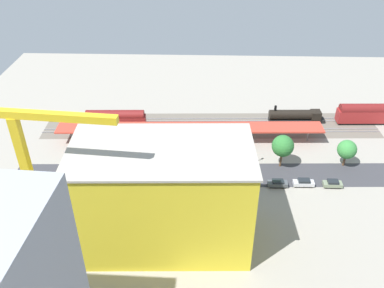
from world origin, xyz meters
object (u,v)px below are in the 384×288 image
(parked_car_3, at_px, (247,183))
(street_tree_0, at_px, (283,146))
(tower_crane, at_px, (36,177))
(box_truck_0, at_px, (111,185))
(box_truck_2, at_px, (199,185))
(street_tree_2, at_px, (234,145))
(traffic_light, at_px, (252,149))
(parked_car_7, at_px, (141,181))
(parked_car_2, at_px, (278,184))
(parked_car_4, at_px, (223,183))
(locomotive, at_px, (297,116))
(construction_building, at_px, (163,198))
(freight_coach_far, at_px, (116,120))
(parked_car_5, at_px, (195,181))
(parked_car_0, at_px, (333,184))
(street_tree_1, at_px, (347,150))
(platform_canopy_near, at_px, (190,128))
(parked_car_6, at_px, (169,181))
(box_truck_1, at_px, (139,185))
(parked_car_1, at_px, (304,183))
(passenger_coach, at_px, (373,113))

(parked_car_3, distance_m, street_tree_0, 12.58)
(tower_crane, bearing_deg, parked_car_3, -151.14)
(parked_car_3, bearing_deg, tower_crane, 28.86)
(box_truck_0, distance_m, box_truck_2, 19.35)
(street_tree_2, xyz_separation_m, traffic_light, (-4.24, 1.26, -0.25))
(street_tree_0, bearing_deg, street_tree_2, -8.18)
(parked_car_7, bearing_deg, parked_car_2, -179.86)
(traffic_light, bearing_deg, parked_car_4, 49.37)
(locomotive, height_order, street_tree_2, street_tree_2)
(construction_building, bearing_deg, traffic_light, -129.42)
(locomotive, bearing_deg, freight_coach_far, 6.58)
(parked_car_5, bearing_deg, tower_crane, 39.28)
(parked_car_3, distance_m, parked_car_4, 5.35)
(parked_car_3, height_order, construction_building, construction_building)
(parked_car_0, xyz_separation_m, street_tree_1, (-4.76, -8.28, 3.78))
(box_truck_0, bearing_deg, parked_car_0, -176.48)
(parked_car_3, relative_size, tower_crane, 0.14)
(parked_car_3, xyz_separation_m, street_tree_1, (-23.88, -8.53, 3.80))
(platform_canopy_near, height_order, tower_crane, tower_crane)
(parked_car_3, relative_size, parked_car_6, 0.95)
(parked_car_2, distance_m, street_tree_0, 9.36)
(box_truck_0, bearing_deg, traffic_light, -161.08)
(parked_car_2, relative_size, box_truck_2, 0.46)
(street_tree_1, bearing_deg, parked_car_4, 16.36)
(parked_car_2, bearing_deg, box_truck_1, 5.33)
(construction_building, height_order, street_tree_0, construction_building)
(parked_car_2, height_order, traffic_light, traffic_light)
(parked_car_0, relative_size, box_truck_0, 0.49)
(parked_car_1, bearing_deg, tower_crane, 22.67)
(passenger_coach, bearing_deg, locomotive, -0.00)
(passenger_coach, xyz_separation_m, parked_car_4, (42.59, 29.17, -2.34))
(box_truck_1, xyz_separation_m, street_tree_0, (-32.32, -10.57, 4.00))
(locomotive, relative_size, street_tree_1, 2.31)
(platform_canopy_near, distance_m, parked_car_4, 20.21)
(parked_car_0, bearing_deg, locomotive, -84.61)
(tower_crane, relative_size, street_tree_1, 4.40)
(box_truck_2, bearing_deg, parked_car_0, -175.38)
(passenger_coach, distance_m, parked_car_3, 47.32)
(platform_canopy_near, bearing_deg, parked_car_2, 138.04)
(parked_car_4, relative_size, street_tree_2, 0.60)
(parked_car_0, distance_m, box_truck_0, 49.17)
(passenger_coach, relative_size, street_tree_1, 2.90)
(parked_car_2, relative_size, tower_crane, 0.15)
(parked_car_2, relative_size, street_tree_0, 0.53)
(tower_crane, bearing_deg, freight_coach_far, -94.06)
(platform_canopy_near, distance_m, tower_crane, 47.06)
(locomotive, bearing_deg, box_truck_0, 34.52)
(tower_crane, bearing_deg, parked_car_4, -147.26)
(box_truck_0, relative_size, street_tree_0, 1.02)
(parked_car_7, distance_m, box_truck_2, 13.37)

